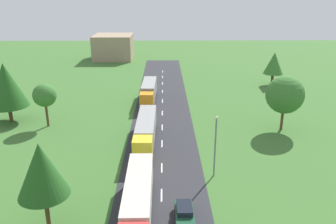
{
  "coord_description": "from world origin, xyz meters",
  "views": [
    {
      "loc": [
        0.29,
        -12.18,
        20.71
      ],
      "look_at": [
        0.98,
        41.72,
        1.58
      ],
      "focal_mm": 36.69,
      "sensor_mm": 36.0,
      "label": 1
    }
  ],
  "objects": [
    {
      "name": "road",
      "position": [
        0.0,
        24.5,
        0.03
      ],
      "size": [
        10.0,
        140.0,
        0.06
      ],
      "primitive_type": "cube",
      "color": "#2B2B30",
      "rests_on": "ground"
    },
    {
      "name": "distant_building",
      "position": [
        -15.68,
        97.87,
        3.76
      ],
      "size": [
        11.92,
        12.58,
        7.52
      ],
      "primitive_type": "cube",
      "color": "#9E846B",
      "rests_on": "ground"
    },
    {
      "name": "lamppost_second",
      "position": [
        6.17,
        23.54,
        4.23
      ],
      "size": [
        0.36,
        0.36,
        7.52
      ],
      "color": "slate",
      "rests_on": "ground"
    },
    {
      "name": "tree_elm",
      "position": [
        -18.44,
        39.65,
        5.16
      ],
      "size": [
        3.67,
        3.67,
        7.04
      ],
      "color": "#513823",
      "rests_on": "ground"
    },
    {
      "name": "tree_oak",
      "position": [
        25.37,
        64.67,
        5.07
      ],
      "size": [
        4.45,
        4.45,
        7.56
      ],
      "color": "#513823",
      "rests_on": "ground"
    },
    {
      "name": "truck_lead",
      "position": [
        -2.19,
        15.09,
        2.13
      ],
      "size": [
        2.59,
        14.52,
        3.56
      ],
      "color": "red",
      "rests_on": "road"
    },
    {
      "name": "tree_pine",
      "position": [
        -10.41,
        14.41,
        5.96
      ],
      "size": [
        4.56,
        4.56,
        8.49
      ],
      "color": "#513823",
      "rests_on": "ground"
    },
    {
      "name": "tree_ash",
      "position": [
        -25.26,
        41.83,
        6.27
      ],
      "size": [
        6.54,
        6.54,
        9.88
      ],
      "color": "#513823",
      "rests_on": "ground"
    },
    {
      "name": "car_second",
      "position": [
        2.19,
        15.13,
        0.85
      ],
      "size": [
        1.82,
        4.07,
        1.52
      ],
      "color": "#19472D",
      "rests_on": "road"
    },
    {
      "name": "truck_third",
      "position": [
        -2.63,
        51.82,
        2.21
      ],
      "size": [
        2.82,
        12.33,
        3.78
      ],
      "color": "orange",
      "rests_on": "road"
    },
    {
      "name": "tree_birch",
      "position": [
        18.78,
        37.75,
        5.71
      ],
      "size": [
        5.82,
        5.82,
        8.63
      ],
      "color": "#513823",
      "rests_on": "ground"
    },
    {
      "name": "lane_marking_centre",
      "position": [
        0.0,
        21.43,
        0.07
      ],
      "size": [
        0.16,
        119.66,
        0.01
      ],
      "color": "white",
      "rests_on": "road"
    },
    {
      "name": "truck_second",
      "position": [
        -2.28,
        32.41,
        2.12
      ],
      "size": [
        2.68,
        14.41,
        3.51
      ],
      "color": "yellow",
      "rests_on": "road"
    }
  ]
}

